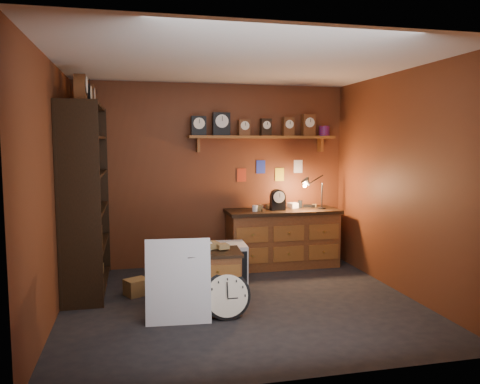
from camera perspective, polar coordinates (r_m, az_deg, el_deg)
name	(u,v)px	position (r m, az deg, el deg)	size (l,w,h in m)	color
floor	(241,303)	(5.52, 0.15, -13.39)	(4.00, 4.00, 0.00)	black
room_shell	(243,153)	(5.33, 0.37, 4.79)	(4.02, 3.62, 2.71)	brown
shelving_unit	(83,190)	(6.12, -18.60, 0.24)	(0.47, 1.60, 2.58)	black
workbench	(282,235)	(7.02, 5.18, -5.19)	(1.67, 0.66, 1.36)	brown
low_cabinet	(214,278)	(5.19, -3.19, -10.43)	(0.62, 0.53, 0.76)	brown
big_round_clock	(227,296)	(5.00, -1.63, -12.52)	(0.50, 0.17, 0.50)	black
white_panel	(179,322)	(5.03, -7.46, -15.43)	(0.66, 0.03, 0.88)	silver
mini_fridge	(227,263)	(6.26, -1.58, -8.62)	(0.51, 0.53, 0.51)	silver
floor_box_a	(156,284)	(6.06, -10.22, -10.99)	(0.24, 0.20, 0.14)	olive
floor_box_b	(160,290)	(5.87, -9.75, -11.73)	(0.18, 0.22, 0.11)	white
floor_box_c	(137,287)	(5.90, -12.48, -11.24)	(0.26, 0.22, 0.20)	olive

